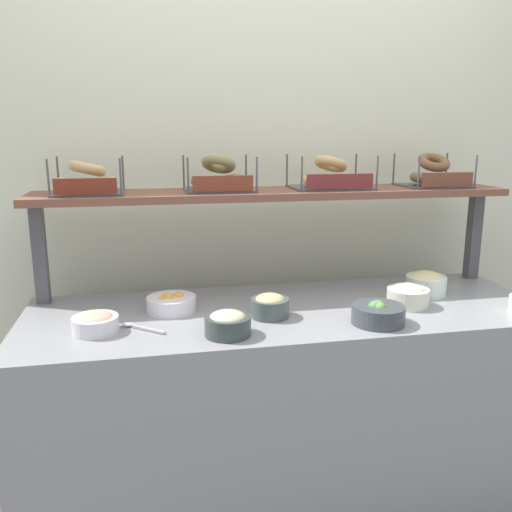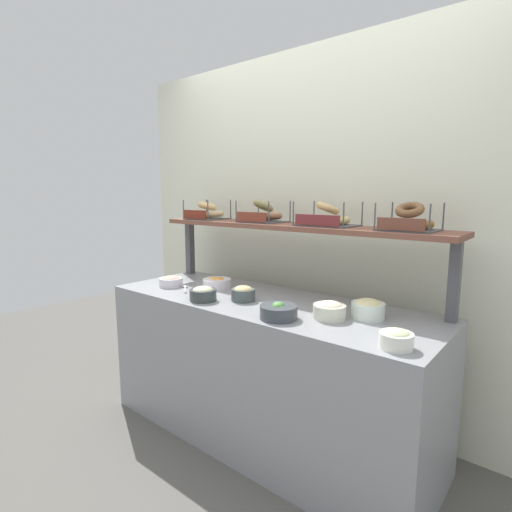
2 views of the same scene
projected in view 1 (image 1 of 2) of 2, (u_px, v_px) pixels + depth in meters
The scene contains 18 objects.
ground_plane at pixel (287, 500), 2.24m from camera, with size 8.00×8.00×0.00m, color #595651.
back_wall at pixel (261, 201), 2.50m from camera, with size 3.21×0.06×2.40m, color silver.
deli_counter at pixel (289, 409), 2.15m from camera, with size 2.01×0.70×0.85m, color gray.
shelf_riser_left at pixel (40, 254), 2.08m from camera, with size 0.05×0.05×0.40m, color #4C4C51.
shelf_riser_right at pixel (474, 236), 2.45m from camera, with size 0.05×0.05×0.40m, color #4C4C51.
upper_shelf at pixel (275, 193), 2.22m from camera, with size 1.97×0.32×0.03m, color brown.
bowl_egg_salad at pixel (426, 283), 2.23m from camera, with size 0.17×0.17×0.10m.
bowl_tuna_salad at pixel (228, 323), 1.78m from camera, with size 0.16×0.16×0.08m.
bowl_potato_salad at pixel (408, 295), 2.08m from camera, with size 0.16×0.16×0.09m.
bowl_lox_spread at pixel (95, 322), 1.80m from camera, with size 0.16×0.16×0.07m.
bowl_fruit_salad at pixel (171, 303), 2.02m from camera, with size 0.19×0.19×0.07m.
bowl_hummus at pixel (270, 305), 1.95m from camera, with size 0.14×0.14×0.09m.
bowl_veggie_mix at pixel (378, 313), 1.89m from camera, with size 0.19×0.19×0.08m.
serving_spoon_near_plate at pixel (137, 327), 1.84m from camera, with size 0.15×0.12×0.01m.
bagel_basket_plain at pixel (88, 181), 2.05m from camera, with size 0.26×0.24×0.14m.
bagel_basket_everything at pixel (219, 178), 2.17m from camera, with size 0.29×0.26×0.16m.
bagel_basket_sesame at pixel (330, 178), 2.26m from camera, with size 0.33×0.26×0.15m.
bagel_basket_cinnamon_raisin at pixel (433, 175), 2.34m from camera, with size 0.28×0.26×0.15m.
Camera 1 is at (-0.52, -1.89, 1.51)m, focal length 37.41 mm.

